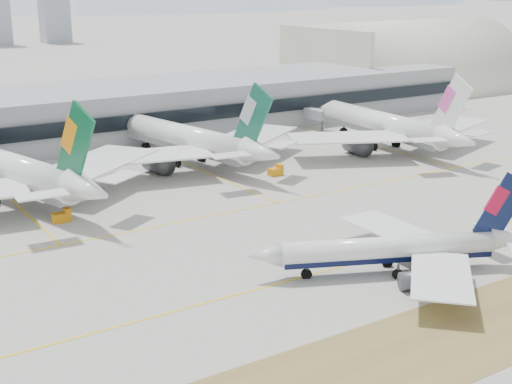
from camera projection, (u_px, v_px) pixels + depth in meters
ground at (301, 263)px, 119.16m from camera, size 3000.00×3000.00×0.00m
taxiing_airliner at (398, 249)px, 114.34m from camera, size 45.66×38.70×16.21m
widebody_eva at (14, 172)px, 150.79m from camera, size 67.83×67.64×24.91m
widebody_cathay at (191, 141)px, 181.55m from camera, size 65.93×65.30×23.86m
widebody_china_air at (388, 127)px, 198.73m from camera, size 67.58×66.22×24.13m
terminal at (69, 115)px, 209.51m from camera, size 280.00×43.10×15.00m
hangar at (403, 91)px, 308.40m from camera, size 91.00×60.00×60.00m
gse_c at (276, 171)px, 173.11m from camera, size 3.55×2.00×2.60m
gse_b at (62, 216)px, 139.54m from camera, size 3.55×2.00×2.60m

